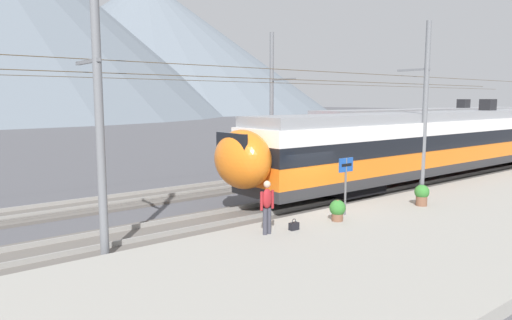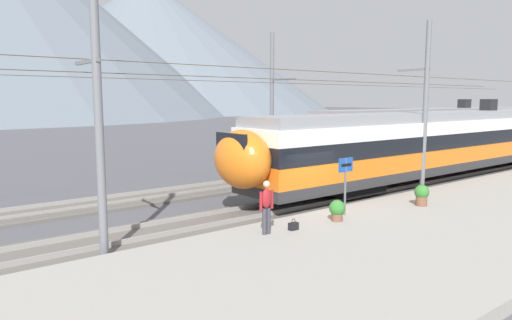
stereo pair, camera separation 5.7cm
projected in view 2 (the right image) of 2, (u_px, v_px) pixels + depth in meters
The scene contains 15 objects.
ground_plane at pixel (305, 216), 18.29m from camera, with size 400.00×400.00×0.00m, color #4C4C51.
platform_slab at pixel (412, 240), 14.56m from camera, with size 120.00×8.12×0.36m, color gray.
track_near at pixel (284, 208), 19.26m from camera, with size 120.00×3.00×0.28m.
track_far at pixel (212, 189), 23.51m from camera, with size 120.00×3.00×0.28m.
train_near_platform at pixel (445, 140), 26.41m from camera, with size 30.08×3.01×4.27m.
train_far_track at pixel (433, 130), 35.45m from camera, with size 26.91×2.85×4.27m.
catenary_mast_west at pixel (97, 112), 12.72m from camera, with size 48.56×1.77×8.14m.
catenary_mast_mid at pixel (424, 105), 22.35m from camera, with size 48.56×1.77×8.19m.
catenary_mast_far_side at pixel (273, 103), 27.72m from camera, with size 48.56×2.20×8.44m.
platform_sign at pixel (346, 173), 16.78m from camera, with size 0.70×0.08×2.09m.
passenger_walking at pixel (266, 204), 14.43m from camera, with size 0.53×0.22×1.69m.
handbag_beside_passenger at pixel (293, 226), 15.00m from camera, with size 0.32×0.18×0.37m.
potted_plant_platform_edge at pixel (422, 194), 18.39m from camera, with size 0.57×0.57×0.84m.
potted_plant_by_shelter at pixel (337, 209), 16.08m from camera, with size 0.56×0.56×0.74m.
mountain_right_ridge at pixel (148, 46), 182.45m from camera, with size 141.87×141.87×50.94m, color slate.
Camera 2 is at (-12.55, -12.84, 4.52)m, focal length 32.78 mm.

